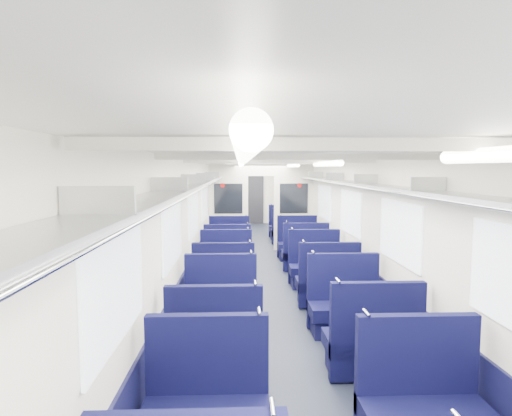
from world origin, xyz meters
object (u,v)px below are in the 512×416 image
seat_21 (288,233)px  seat_23 (284,228)px  seat_11 (345,308)px  seat_22 (232,228)px  bulkhead (261,205)px  seat_6 (207,411)px  seat_16 (228,258)px  seat_18 (229,247)px  seat_12 (224,286)px  seat_17 (305,255)px  end_door (254,199)px  seat_10 (221,309)px  seat_15 (315,269)px  seat_19 (298,246)px  seat_20 (231,234)px  seat_13 (328,285)px  seat_8 (215,350)px  seat_14 (226,269)px  seat_9 (372,345)px  seat_7 (422,412)px

seat_21 → seat_23: size_ratio=1.00×
seat_11 → seat_22: same height
bulkhead → seat_6: bulkhead is taller
seat_11 → seat_16: bearing=116.6°
seat_16 → seat_18: same height
seat_21 → seat_11: bearing=-90.0°
seat_12 → seat_17: 2.87m
end_door → seat_22: (-0.83, -3.62, -0.67)m
seat_10 → seat_15: bearing=53.4°
seat_19 → seat_20: 2.51m
seat_13 → seat_12: bearing=178.8°
seat_11 → seat_17: (0.00, 3.49, 0.00)m
seat_6 → seat_15: 4.91m
seat_11 → seat_18: 4.87m
seat_17 → seat_18: (-1.66, 1.09, 0.00)m
seat_11 → seat_20: (-1.66, 6.53, 0.00)m
bulkhead → seat_8: bearing=-96.7°
seat_16 → seat_17: (1.66, 0.17, 0.00)m
seat_16 → seat_19: (1.66, 1.33, 0.00)m
seat_17 → seat_14: bearing=-144.7°
seat_15 → seat_17: (0.00, 1.22, 0.00)m
seat_15 → seat_18: same height
seat_10 → seat_22: size_ratio=1.00×
seat_22 → seat_23: same height
seat_12 → seat_6: bearing=-90.0°
bulkhead → seat_9: size_ratio=2.58×
seat_20 → seat_22: (0.00, 1.28, 0.00)m
seat_15 → seat_16: bearing=147.7°
seat_15 → seat_10: bearing=-126.6°
seat_9 → seat_16: size_ratio=1.00×
seat_13 → seat_7: bearing=-90.0°
bulkhead → end_door: bearing=90.0°
seat_10 → seat_18: bearing=90.0°
seat_7 → seat_9: 1.23m
seat_15 → seat_17: size_ratio=1.00×
bulkhead → seat_21: bulkhead is taller
end_door → seat_7: 13.90m
seat_20 → seat_23: (1.66, 1.18, 0.00)m
seat_10 → bulkhead: bearing=81.9°
seat_20 → seat_22: size_ratio=1.00×
seat_7 → seat_20: bearing=100.5°
seat_11 → seat_13: (0.00, 1.12, 0.00)m
seat_7 → seat_22: same height
bulkhead → seat_12: 4.86m
seat_6 → seat_12: size_ratio=1.00×
seat_7 → seat_23: 10.13m
seat_11 → seat_22: bearing=102.0°
seat_10 → seat_6: bearing=-90.0°
seat_7 → seat_14: same height
seat_15 → seat_22: bearing=106.7°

